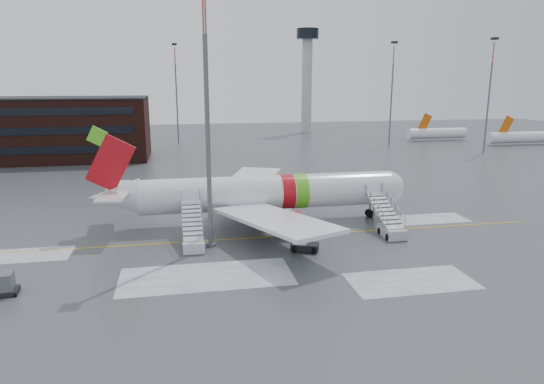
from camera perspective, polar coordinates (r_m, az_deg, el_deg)
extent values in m
plane|color=#494C4F|center=(50.42, -1.52, -5.03)|extent=(260.00, 260.00, 0.00)
cylinder|color=white|center=(53.58, -0.40, -0.04)|extent=(28.00, 3.80, 3.80)
sphere|color=white|center=(57.71, 13.40, 0.55)|extent=(3.80, 3.80, 3.80)
cube|color=black|center=(58.03, 14.37, 1.07)|extent=(1.09, 1.60, 0.97)
cone|color=white|center=(53.14, -18.07, -0.53)|extent=(5.20, 3.72, 3.72)
cube|color=red|center=(52.47, -18.45, 3.23)|extent=(5.27, 0.30, 6.09)
cube|color=#5AC820|center=(52.26, -19.88, 6.19)|extent=(2.16, 0.26, 2.16)
cube|color=white|center=(55.50, -17.60, 0.75)|extent=(3.07, 4.85, 0.18)
cube|color=white|center=(50.46, -18.25, -0.49)|extent=(3.07, 4.85, 0.18)
cube|color=white|center=(61.74, -2.74, 1.14)|extent=(10.72, 15.97, 1.13)
cube|color=white|center=(45.47, 0.30, -3.23)|extent=(10.72, 15.97, 1.13)
cylinder|color=white|center=(59.09, -0.83, -0.73)|extent=(3.40, 2.10, 2.10)
cylinder|color=white|center=(49.24, 1.27, -3.58)|extent=(3.40, 2.10, 2.10)
cylinder|color=#595B60|center=(57.54, 11.45, -2.05)|extent=(0.20, 0.20, 1.80)
cylinder|color=black|center=(57.65, 11.43, -2.48)|extent=(0.90, 0.56, 0.90)
cylinder|color=black|center=(56.54, -1.34, -2.53)|extent=(0.90, 0.56, 0.90)
cylinder|color=black|center=(52.00, -0.46, -3.93)|extent=(0.90, 0.56, 0.90)
cube|color=#ABAEB3|center=(51.02, 13.96, -4.56)|extent=(2.00, 3.20, 1.00)
cube|color=#ABAEB3|center=(52.39, 13.11, -2.14)|extent=(1.90, 5.87, 2.52)
cube|color=#ABAEB3|center=(55.04, 11.80, -0.08)|extent=(1.90, 1.40, 0.15)
cylinder|color=#595B60|center=(55.09, 11.87, -1.89)|extent=(0.16, 0.16, 3.40)
cylinder|color=black|center=(49.85, 13.48, -5.19)|extent=(0.25, 0.70, 0.70)
cylinder|color=black|center=(52.31, 14.39, -4.37)|extent=(0.25, 0.70, 0.70)
cube|color=silver|center=(46.55, -9.24, -6.05)|extent=(2.00, 3.20, 1.00)
cube|color=silver|center=(48.05, -9.39, -3.35)|extent=(1.90, 5.87, 2.52)
cube|color=silver|center=(50.93, -9.55, -1.04)|extent=(1.90, 1.40, 0.15)
cylinder|color=#595B60|center=(50.98, -9.46, -3.00)|extent=(0.16, 0.16, 3.40)
cylinder|color=black|center=(45.67, -10.32, -6.75)|extent=(0.25, 0.70, 0.70)
cylinder|color=black|center=(47.59, -8.18, -5.84)|extent=(0.25, 0.70, 0.70)
cube|color=black|center=(45.80, 3.89, -6.42)|extent=(2.87, 2.23, 0.63)
cube|color=white|center=(45.65, 3.33, -5.63)|extent=(1.66, 1.66, 0.82)
cube|color=black|center=(45.55, 3.34, -5.26)|extent=(1.46, 1.51, 0.14)
cylinder|color=black|center=(45.36, 2.63, -6.72)|extent=(0.49, 0.69, 0.63)
cylinder|color=black|center=(45.13, 4.92, -6.86)|extent=(0.49, 0.69, 0.63)
cylinder|color=black|center=(46.54, 2.88, -6.20)|extent=(0.49, 0.69, 0.63)
cylinder|color=black|center=(46.32, 5.11, -6.33)|extent=(0.49, 0.69, 0.63)
cube|color=black|center=(42.05, -29.04, -10.21)|extent=(2.19, 1.68, 0.33)
cube|color=#5A5C62|center=(41.78, -29.16, -9.26)|extent=(1.62, 1.54, 1.40)
cylinder|color=black|center=(42.37, -27.54, -10.00)|extent=(0.19, 0.30, 0.28)
cylinder|color=#595B60|center=(45.09, -7.53, 5.47)|extent=(0.44, 0.44, 19.58)
cylinder|color=#CC7272|center=(45.07, -8.01, 20.43)|extent=(0.40, 0.40, 4.40)
cylinder|color=#595B60|center=(47.33, -7.18, -6.17)|extent=(0.90, 0.90, 0.30)
cylinder|color=#B2B5BA|center=(147.20, 4.12, 12.43)|extent=(3.00, 3.00, 28.00)
cylinder|color=black|center=(147.75, 4.21, 18.07)|extent=(6.40, 6.40, 3.00)
cylinder|color=#595B60|center=(120.20, 13.82, 9.85)|extent=(0.36, 0.36, 19.20)
cylinder|color=#CC7272|center=(120.17, 14.13, 15.33)|extent=(0.32, 0.32, 4.32)
cube|color=black|center=(120.33, 14.21, 16.70)|extent=(1.20, 1.20, 0.50)
cylinder|color=#595B60|center=(125.44, -11.12, 10.10)|extent=(0.36, 0.36, 19.20)
cylinder|color=#CC7272|center=(125.41, -11.36, 15.36)|extent=(0.32, 0.32, 4.32)
cube|color=black|center=(125.56, -11.42, 16.67)|extent=(1.20, 1.20, 0.50)
cylinder|color=#595B60|center=(115.89, 24.04, 8.99)|extent=(0.36, 0.36, 19.20)
cylinder|color=#CC7272|center=(115.85, 24.59, 14.67)|extent=(0.32, 0.32, 4.32)
cube|color=black|center=(116.02, 24.73, 16.08)|extent=(1.20, 1.20, 0.50)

